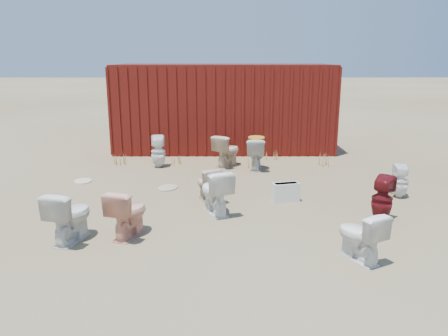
{
  "coord_description": "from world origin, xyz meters",
  "views": [
    {
      "loc": [
        -0.01,
        -7.44,
        2.6
      ],
      "look_at": [
        0.0,
        0.6,
        0.55
      ],
      "focal_mm": 35.0,
      "sensor_mm": 36.0,
      "label": 1
    }
  ],
  "objects_px": {
    "toilet_back_a": "(158,152)",
    "loose_tank": "(286,192)",
    "toilet_front_maroon": "(382,199)",
    "toilet_front_e": "(360,236)",
    "toilet_front_a": "(70,216)",
    "toilet_back_yellowlid": "(256,154)",
    "shipping_container": "(224,107)",
    "toilet_back_beige_left": "(208,184)",
    "toilet_back_beige_right": "(227,151)",
    "toilet_front_pink": "(128,212)",
    "toilet_front_c": "(215,191)",
    "toilet_back_e": "(401,181)"
  },
  "relations": [
    {
      "from": "toilet_front_e",
      "to": "toilet_back_beige_right",
      "type": "relative_size",
      "value": 0.88
    },
    {
      "from": "toilet_back_beige_left",
      "to": "toilet_back_beige_right",
      "type": "xyz_separation_m",
      "value": [
        0.38,
        2.65,
        0.06
      ]
    },
    {
      "from": "shipping_container",
      "to": "toilet_front_e",
      "type": "height_order",
      "value": "shipping_container"
    },
    {
      "from": "toilet_back_a",
      "to": "loose_tank",
      "type": "bearing_deg",
      "value": 127.77
    },
    {
      "from": "shipping_container",
      "to": "toilet_back_yellowlid",
      "type": "bearing_deg",
      "value": -73.48
    },
    {
      "from": "toilet_front_a",
      "to": "toilet_back_yellowlid",
      "type": "height_order",
      "value": "toilet_front_a"
    },
    {
      "from": "toilet_front_maroon",
      "to": "toilet_back_e",
      "type": "bearing_deg",
      "value": -84.57
    },
    {
      "from": "toilet_front_a",
      "to": "toilet_back_beige_left",
      "type": "bearing_deg",
      "value": -120.81
    },
    {
      "from": "toilet_front_e",
      "to": "toilet_back_yellowlid",
      "type": "relative_size",
      "value": 0.91
    },
    {
      "from": "toilet_back_beige_right",
      "to": "toilet_front_e",
      "type": "bearing_deg",
      "value": 142.12
    },
    {
      "from": "toilet_front_pink",
      "to": "loose_tank",
      "type": "height_order",
      "value": "toilet_front_pink"
    },
    {
      "from": "toilet_back_yellowlid",
      "to": "toilet_front_e",
      "type": "bearing_deg",
      "value": 108.57
    },
    {
      "from": "toilet_front_e",
      "to": "toilet_back_yellowlid",
      "type": "height_order",
      "value": "toilet_back_yellowlid"
    },
    {
      "from": "toilet_back_a",
      "to": "toilet_back_beige_right",
      "type": "distance_m",
      "value": 1.66
    },
    {
      "from": "toilet_back_e",
      "to": "toilet_back_yellowlid",
      "type": "bearing_deg",
      "value": -31.98
    },
    {
      "from": "toilet_front_maroon",
      "to": "toilet_front_e",
      "type": "relative_size",
      "value": 1.08
    },
    {
      "from": "toilet_front_a",
      "to": "loose_tank",
      "type": "height_order",
      "value": "toilet_front_a"
    },
    {
      "from": "toilet_front_e",
      "to": "toilet_front_a",
      "type": "bearing_deg",
      "value": -37.19
    },
    {
      "from": "toilet_front_a",
      "to": "toilet_back_a",
      "type": "xyz_separation_m",
      "value": [
        0.64,
        4.38,
        -0.0
      ]
    },
    {
      "from": "toilet_front_c",
      "to": "toilet_back_yellowlid",
      "type": "distance_m",
      "value": 3.14
    },
    {
      "from": "toilet_back_a",
      "to": "toilet_back_beige_left",
      "type": "height_order",
      "value": "toilet_back_a"
    },
    {
      "from": "toilet_front_pink",
      "to": "toilet_back_yellowlid",
      "type": "bearing_deg",
      "value": -100.06
    },
    {
      "from": "toilet_front_a",
      "to": "toilet_back_beige_right",
      "type": "height_order",
      "value": "toilet_back_beige_right"
    },
    {
      "from": "toilet_back_yellowlid",
      "to": "loose_tank",
      "type": "distance_m",
      "value": 2.41
    },
    {
      "from": "shipping_container",
      "to": "toilet_front_a",
      "type": "bearing_deg",
      "value": -108.25
    },
    {
      "from": "toilet_front_c",
      "to": "toilet_front_maroon",
      "type": "relative_size",
      "value": 1.05
    },
    {
      "from": "toilet_front_pink",
      "to": "loose_tank",
      "type": "relative_size",
      "value": 1.49
    },
    {
      "from": "shipping_container",
      "to": "loose_tank",
      "type": "xyz_separation_m",
      "value": [
        1.14,
        -4.94,
        -1.02
      ]
    },
    {
      "from": "shipping_container",
      "to": "toilet_back_beige_right",
      "type": "relative_size",
      "value": 7.66
    },
    {
      "from": "shipping_container",
      "to": "toilet_back_yellowlid",
      "type": "xyz_separation_m",
      "value": [
        0.76,
        -2.58,
        -0.82
      ]
    },
    {
      "from": "toilet_front_maroon",
      "to": "toilet_back_a",
      "type": "distance_m",
      "value": 5.47
    },
    {
      "from": "toilet_front_pink",
      "to": "toilet_back_a",
      "type": "bearing_deg",
      "value": -69.09
    },
    {
      "from": "toilet_back_a",
      "to": "toilet_front_pink",
      "type": "bearing_deg",
      "value": 83.49
    },
    {
      "from": "toilet_back_e",
      "to": "loose_tank",
      "type": "relative_size",
      "value": 1.29
    },
    {
      "from": "toilet_front_e",
      "to": "toilet_front_c",
      "type": "bearing_deg",
      "value": -71.08
    },
    {
      "from": "toilet_front_maroon",
      "to": "toilet_back_beige_left",
      "type": "distance_m",
      "value": 3.03
    },
    {
      "from": "toilet_back_beige_right",
      "to": "loose_tank",
      "type": "relative_size",
      "value": 1.57
    },
    {
      "from": "toilet_front_c",
      "to": "toilet_back_beige_right",
      "type": "relative_size",
      "value": 1.0
    },
    {
      "from": "toilet_back_a",
      "to": "toilet_back_yellowlid",
      "type": "height_order",
      "value": "toilet_back_a"
    },
    {
      "from": "toilet_front_e",
      "to": "toilet_back_yellowlid",
      "type": "xyz_separation_m",
      "value": [
        -1.01,
        4.78,
        0.03
      ]
    },
    {
      "from": "toilet_back_yellowlid",
      "to": "toilet_front_maroon",
      "type": "bearing_deg",
      "value": 125.04
    },
    {
      "from": "toilet_front_maroon",
      "to": "toilet_front_e",
      "type": "xyz_separation_m",
      "value": [
        -0.8,
        -1.44,
        -0.03
      ]
    },
    {
      "from": "toilet_back_yellowlid",
      "to": "toilet_back_a",
      "type": "bearing_deg",
      "value": 1.32
    },
    {
      "from": "toilet_back_a",
      "to": "toilet_front_e",
      "type": "bearing_deg",
      "value": 115.16
    },
    {
      "from": "loose_tank",
      "to": "toilet_back_yellowlid",
      "type": "bearing_deg",
      "value": 85.36
    },
    {
      "from": "toilet_front_pink",
      "to": "shipping_container",
      "type": "bearing_deg",
      "value": -83.51
    },
    {
      "from": "toilet_front_a",
      "to": "toilet_front_c",
      "type": "height_order",
      "value": "toilet_front_c"
    },
    {
      "from": "toilet_front_a",
      "to": "toilet_back_beige_left",
      "type": "height_order",
      "value": "toilet_front_a"
    },
    {
      "from": "toilet_back_a",
      "to": "loose_tank",
      "type": "xyz_separation_m",
      "value": [
        2.72,
        -2.59,
        -0.21
      ]
    },
    {
      "from": "loose_tank",
      "to": "toilet_front_maroon",
      "type": "bearing_deg",
      "value": -47.96
    }
  ]
}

